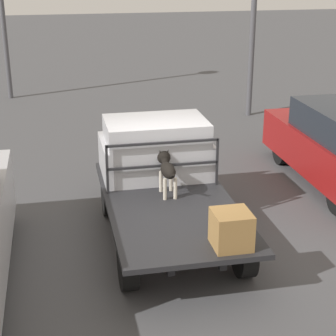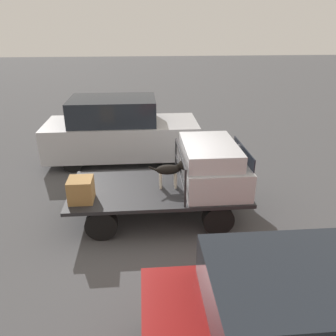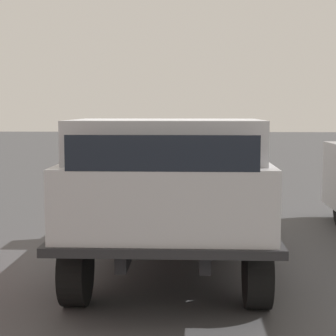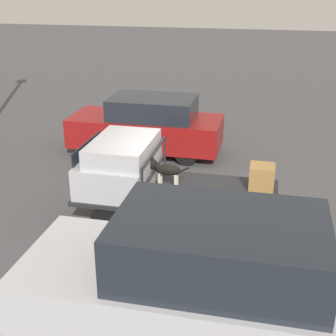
{
  "view_description": "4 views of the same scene",
  "coord_description": "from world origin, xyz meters",
  "px_view_note": "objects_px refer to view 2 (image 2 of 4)",
  "views": [
    {
      "loc": [
        -8.2,
        1.72,
        4.49
      ],
      "look_at": [
        0.23,
        -0.03,
        1.23
      ],
      "focal_mm": 60.0,
      "sensor_mm": 36.0,
      "label": 1
    },
    {
      "loc": [
        -0.31,
        -6.81,
        4.28
      ],
      "look_at": [
        0.23,
        -0.03,
        1.23
      ],
      "focal_mm": 35.0,
      "sensor_mm": 36.0,
      "label": 2
    },
    {
      "loc": [
        6.48,
        0.25,
        1.89
      ],
      "look_at": [
        0.23,
        -0.03,
        1.23
      ],
      "focal_mm": 60.0,
      "sensor_mm": 36.0,
      "label": 3
    },
    {
      "loc": [
        -1.72,
        8.65,
        4.89
      ],
      "look_at": [
        0.23,
        -0.03,
        1.23
      ],
      "focal_mm": 50.0,
      "sensor_mm": 36.0,
      "label": 4
    }
  ],
  "objects_px": {
    "dog": "(173,169)",
    "cargo_crate": "(81,190)",
    "parked_pickup_far": "(120,131)",
    "parked_sedan": "(314,323)",
    "flatbed_truck": "(158,194)"
  },
  "relations": [
    {
      "from": "flatbed_truck",
      "to": "dog",
      "type": "relative_size",
      "value": 4.28
    },
    {
      "from": "cargo_crate",
      "to": "parked_pickup_far",
      "type": "bearing_deg",
      "value": 81.36
    },
    {
      "from": "cargo_crate",
      "to": "parked_sedan",
      "type": "distance_m",
      "value": 4.9
    },
    {
      "from": "dog",
      "to": "parked_pickup_far",
      "type": "distance_m",
      "value": 3.81
    },
    {
      "from": "dog",
      "to": "cargo_crate",
      "type": "relative_size",
      "value": 1.85
    },
    {
      "from": "parked_sedan",
      "to": "flatbed_truck",
      "type": "bearing_deg",
      "value": 112.7
    },
    {
      "from": "dog",
      "to": "parked_sedan",
      "type": "xyz_separation_m",
      "value": [
        1.4,
        -4.0,
        -0.35
      ]
    },
    {
      "from": "flatbed_truck",
      "to": "dog",
      "type": "bearing_deg",
      "value": -4.34
    },
    {
      "from": "dog",
      "to": "cargo_crate",
      "type": "height_order",
      "value": "dog"
    },
    {
      "from": "flatbed_truck",
      "to": "dog",
      "type": "height_order",
      "value": "dog"
    },
    {
      "from": "flatbed_truck",
      "to": "parked_pickup_far",
      "type": "bearing_deg",
      "value": 106.79
    },
    {
      "from": "parked_sedan",
      "to": "parked_pickup_far",
      "type": "xyz_separation_m",
      "value": [
        -2.8,
        7.54,
        0.18
      ]
    },
    {
      "from": "dog",
      "to": "cargo_crate",
      "type": "xyz_separation_m",
      "value": [
        -2.01,
        -0.49,
        -0.19
      ]
    },
    {
      "from": "parked_sedan",
      "to": "parked_pickup_far",
      "type": "relative_size",
      "value": 0.9
    },
    {
      "from": "flatbed_truck",
      "to": "cargo_crate",
      "type": "distance_m",
      "value": 1.8
    }
  ]
}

